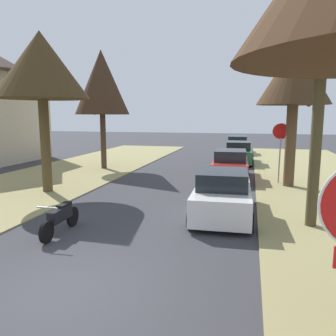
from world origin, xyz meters
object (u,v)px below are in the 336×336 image
(street_tree_left_mid_a, at_px, (41,66))
(parked_sedan_silver, at_px, (237,145))
(street_tree_right_mid_b, at_px, (294,76))
(stop_sign_far, at_px, (280,140))
(parked_sedan_red, at_px, (230,165))
(street_tree_left_mid_b, at_px, (102,83))
(parked_sedan_white, at_px, (223,194))
(parked_sedan_green, at_px, (238,153))
(street_tree_right_mid_a, at_px, (326,2))
(parked_motorcycle, at_px, (60,217))

(street_tree_left_mid_a, bearing_deg, parked_sedan_silver, 66.93)
(street_tree_right_mid_b, bearing_deg, street_tree_left_mid_a, -160.38)
(stop_sign_far, distance_m, parked_sedan_red, 2.97)
(street_tree_left_mid_a, bearing_deg, street_tree_left_mid_b, 92.84)
(street_tree_right_mid_b, distance_m, parked_sedan_white, 7.50)
(parked_sedan_white, relative_size, parked_sedan_green, 1.00)
(parked_sedan_green, bearing_deg, parked_sedan_red, -91.92)
(stop_sign_far, relative_size, street_tree_right_mid_b, 0.45)
(street_tree_right_mid_a, xyz_separation_m, parked_sedan_red, (-2.89, 7.46, -5.79))
(street_tree_right_mid_b, relative_size, street_tree_left_mid_b, 0.90)
(street_tree_right_mid_a, xyz_separation_m, street_tree_left_mid_b, (-10.93, 8.89, -1.14))
(stop_sign_far, bearing_deg, parked_sedan_red, 161.64)
(street_tree_left_mid_a, relative_size, parked_sedan_green, 1.54)
(street_tree_right_mid_b, height_order, street_tree_left_mid_b, street_tree_left_mid_b)
(street_tree_right_mid_a, distance_m, street_tree_right_mid_b, 6.14)
(parked_sedan_white, bearing_deg, parked_sedan_green, 89.81)
(parked_sedan_red, bearing_deg, street_tree_left_mid_b, 169.92)
(parked_sedan_green, bearing_deg, street_tree_left_mid_b, -150.66)
(parked_sedan_green, bearing_deg, parked_motorcycle, -105.58)
(parked_sedan_white, height_order, parked_sedan_green, same)
(parked_sedan_red, distance_m, parked_motorcycle, 10.71)
(street_tree_right_mid_b, relative_size, parked_sedan_red, 1.48)
(street_tree_left_mid_a, distance_m, parked_sedan_silver, 19.93)
(street_tree_right_mid_b, distance_m, parked_sedan_silver, 15.03)
(street_tree_left_mid_b, xyz_separation_m, parked_sedan_silver, (7.92, 11.15, -4.65))
(street_tree_left_mid_b, xyz_separation_m, parked_sedan_green, (8.24, 4.63, -4.65))
(street_tree_right_mid_b, height_order, parked_sedan_white, street_tree_right_mid_b)
(street_tree_right_mid_b, bearing_deg, street_tree_left_mid_b, 165.11)
(parked_sedan_red, bearing_deg, parked_sedan_white, -88.66)
(stop_sign_far, distance_m, street_tree_left_mid_b, 11.17)
(street_tree_left_mid_a, relative_size, parked_motorcycle, 3.34)
(parked_sedan_green, height_order, parked_motorcycle, parked_sedan_green)
(street_tree_left_mid_a, xyz_separation_m, parked_sedan_green, (7.91, 11.29, -4.71))
(stop_sign_far, xyz_separation_m, street_tree_left_mid_a, (-10.15, -4.42, 3.24))
(street_tree_left_mid_b, relative_size, parked_sedan_red, 1.64)
(street_tree_right_mid_b, distance_m, street_tree_left_mid_a, 11.21)
(street_tree_right_mid_a, height_order, parked_sedan_red, street_tree_right_mid_a)
(stop_sign_far, xyz_separation_m, parked_sedan_silver, (-2.56, 13.39, -1.47))
(street_tree_left_mid_a, height_order, parked_sedan_red, street_tree_left_mid_a)
(parked_sedan_green, relative_size, parked_motorcycle, 2.17)
(street_tree_right_mid_a, distance_m, parked_motorcycle, 9.63)
(parked_sedan_white, xyz_separation_m, parked_motorcycle, (-4.39, -2.96, -0.24))
(parked_sedan_silver, bearing_deg, stop_sign_far, -79.18)
(stop_sign_far, bearing_deg, parked_sedan_silver, 100.82)
(stop_sign_far, relative_size, street_tree_left_mid_a, 0.43)
(street_tree_left_mid_a, bearing_deg, parked_sedan_green, 54.99)
(street_tree_right_mid_a, height_order, street_tree_right_mid_b, street_tree_right_mid_a)
(street_tree_right_mid_a, relative_size, parked_sedan_red, 1.82)
(parked_sedan_red, bearing_deg, parked_sedan_green, 88.08)
(parked_sedan_red, relative_size, parked_sedan_silver, 1.00)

